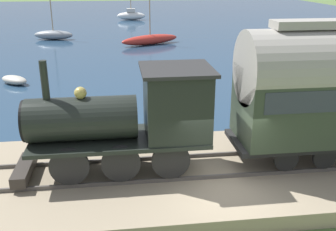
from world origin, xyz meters
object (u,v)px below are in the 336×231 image
rowboat_near_shore (14,80)px  rowboat_off_pier (256,81)px  steam_locomotive (132,115)px  sailboat_red (150,39)px  sailboat_gray (53,35)px  sailboat_white (131,15)px

rowboat_near_shore → rowboat_off_pier: bearing=-57.9°
steam_locomotive → sailboat_red: size_ratio=0.94×
steam_locomotive → rowboat_off_pier: 13.59m
steam_locomotive → sailboat_gray: bearing=12.6°
sailboat_white → rowboat_off_pier: (-34.13, -6.08, -0.41)m
steam_locomotive → rowboat_near_shore: size_ratio=2.82×
sailboat_gray → rowboat_near_shore: sailboat_gray is taller
sailboat_white → sailboat_red: 19.71m
sailboat_white → rowboat_near_shore: size_ratio=2.72×
sailboat_white → rowboat_off_pier: sailboat_white is taller
steam_locomotive → rowboat_off_pier: bearing=-35.7°
rowboat_near_shore → rowboat_off_pier: rowboat_near_shore is taller
rowboat_near_shore → sailboat_white: bearing=25.3°
rowboat_near_shore → rowboat_off_pier: size_ratio=0.74×
rowboat_off_pier → sailboat_white: bearing=68.5°
rowboat_off_pier → sailboat_gray: bearing=96.4°
sailboat_red → rowboat_off_pier: size_ratio=2.20×
sailboat_gray → rowboat_off_pier: bearing=-131.2°
sailboat_red → sailboat_gray: (3.99, 9.26, 0.01)m
steam_locomotive → rowboat_off_pier: (10.89, -7.83, -2.18)m
sailboat_white → rowboat_near_shore: sailboat_white is taller
sailboat_white → sailboat_red: size_ratio=0.91×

